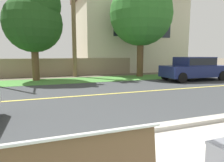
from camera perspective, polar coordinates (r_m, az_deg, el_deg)
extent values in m
plane|color=#665B4C|center=(9.58, -9.36, -2.52)|extent=(140.00, 140.00, 0.00)
cube|color=#ADA89E|center=(4.32, 4.69, -14.72)|extent=(44.00, 0.30, 0.11)
cube|color=#383A3D|center=(8.14, -7.45, -4.31)|extent=(52.00, 8.00, 0.01)
cube|color=#E0CC4C|center=(8.14, -7.45, -4.27)|extent=(48.00, 0.14, 0.01)
cube|color=#478438|center=(12.96, -12.11, 0.16)|extent=(48.00, 2.80, 0.02)
cylinder|color=silver|center=(1.81, -15.18, -16.05)|extent=(2.01, 0.04, 0.04)
cube|color=slate|center=(3.30, 29.36, -20.07)|extent=(0.14, 0.40, 0.45)
cube|color=navy|center=(13.90, 23.01, 2.76)|extent=(4.30, 1.76, 0.72)
cube|color=navy|center=(13.86, 23.15, 5.31)|extent=(2.24, 1.58, 0.60)
cube|color=black|center=(13.86, 23.15, 5.39)|extent=(2.15, 1.62, 0.43)
cylinder|color=black|center=(14.49, 29.86, 1.33)|extent=(0.64, 0.18, 0.64)
cylinder|color=black|center=(15.63, 25.20, 2.03)|extent=(0.64, 0.18, 0.64)
cylinder|color=black|center=(12.25, 20.06, 0.88)|extent=(0.64, 0.18, 0.64)
cylinder|color=black|center=(13.57, 15.55, 1.71)|extent=(0.64, 0.18, 0.64)
cylinder|color=brown|center=(13.55, -21.71, 4.94)|extent=(0.45, 0.45, 2.29)
sphere|color=#1E4719|center=(13.68, -22.26, 15.54)|extent=(3.67, 3.67, 3.67)
sphere|color=#1E4719|center=(13.60, -20.52, 20.39)|extent=(2.57, 2.57, 2.57)
cylinder|color=brown|center=(15.13, 8.30, 6.89)|extent=(0.50, 0.50, 2.94)
sphere|color=#2D6B28|center=(15.42, 8.55, 18.98)|extent=(4.70, 4.70, 4.70)
cylinder|color=brown|center=(14.88, -22.67, 17.51)|extent=(0.32, 0.32, 8.70)
cylinder|color=brown|center=(15.36, -11.26, 16.66)|extent=(0.32, 0.32, 8.18)
cube|color=gray|center=(15.91, -16.79, 3.91)|extent=(13.00, 0.36, 1.40)
cube|color=beige|center=(21.01, 4.89, 12.93)|extent=(10.28, 6.40, 7.13)
cube|color=#232833|center=(17.19, 2.26, 15.27)|extent=(1.10, 0.06, 1.30)
cube|color=#232833|center=(19.38, 15.47, 14.16)|extent=(1.10, 0.06, 1.30)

